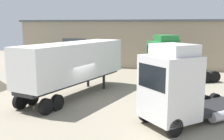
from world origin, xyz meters
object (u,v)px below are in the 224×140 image
Objects in this scene: tractor_unit_white at (176,88)px; tractor_unit_green at (168,60)px; delivery_van_teal at (31,61)px; container_trailer_red at (74,62)px.

tractor_unit_green is (-0.74, 10.83, 0.03)m from tractor_unit_white.
tractor_unit_green is (14.32, -0.40, 0.60)m from delivery_van_teal.
tractor_unit_white is at bearing 69.44° from tractor_unit_green.
delivery_van_teal is 0.87× the size of tractor_unit_green.
tractor_unit_white reaches higher than delivery_van_teal.
delivery_van_teal is at bearing 63.54° from container_trailer_red.
delivery_van_teal is at bearing -79.43° from tractor_unit_white.
tractor_unit_white is 10.86m from tractor_unit_green.
delivery_van_teal is (-7.65, 6.97, -1.09)m from container_trailer_red.
delivery_van_teal is (-15.06, 11.23, -0.57)m from tractor_unit_white.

